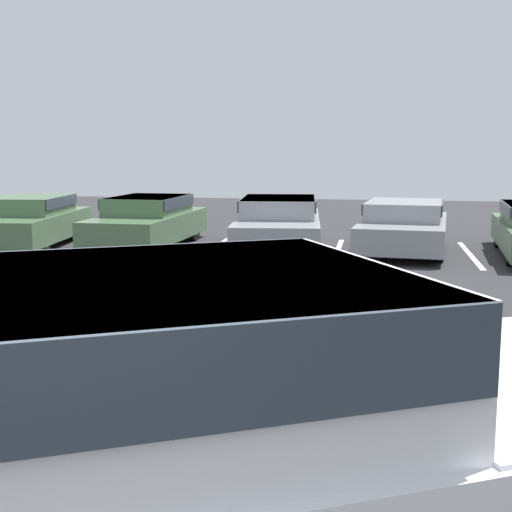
# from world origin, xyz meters

# --- Properties ---
(stall_stripe_b) EXTENTS (0.12, 4.10, 0.01)m
(stall_stripe_b) POSITION_xyz_m (-5.24, 13.80, 0.00)
(stall_stripe_b) COLOR white
(stall_stripe_b) RESTS_ON ground_plane
(stall_stripe_c) EXTENTS (0.12, 4.10, 0.01)m
(stall_stripe_c) POSITION_xyz_m (-2.31, 13.80, 0.00)
(stall_stripe_c) COLOR white
(stall_stripe_c) RESTS_ON ground_plane
(stall_stripe_d) EXTENTS (0.12, 4.10, 0.01)m
(stall_stripe_d) POSITION_xyz_m (0.63, 13.80, 0.00)
(stall_stripe_d) COLOR white
(stall_stripe_d) RESTS_ON ground_plane
(stall_stripe_e) EXTENTS (0.12, 4.10, 0.01)m
(stall_stripe_e) POSITION_xyz_m (3.57, 13.80, 0.00)
(stall_stripe_e) COLOR white
(stall_stripe_e) RESTS_ON ground_plane
(pickup_truck) EXTENTS (6.22, 4.54, 1.86)m
(pickup_truck) POSITION_xyz_m (0.82, 0.53, 0.92)
(pickup_truck) COLOR silver
(pickup_truck) RESTS_ON ground_plane
(parked_sedan_a) EXTENTS (2.24, 4.45, 1.19)m
(parked_sedan_a) POSITION_xyz_m (-6.78, 13.59, 0.63)
(parked_sedan_a) COLOR #4C6B47
(parked_sedan_a) RESTS_ON ground_plane
(parked_sedan_b) EXTENTS (1.89, 4.44, 1.20)m
(parked_sedan_b) POSITION_xyz_m (-3.91, 13.93, 0.64)
(parked_sedan_b) COLOR #4C6B47
(parked_sedan_b) RESTS_ON ground_plane
(parked_sedan_c) EXTENTS (2.27, 4.89, 1.22)m
(parked_sedan_c) POSITION_xyz_m (-0.71, 13.67, 0.65)
(parked_sedan_c) COLOR gray
(parked_sedan_c) RESTS_ON ground_plane
(parked_sedan_d) EXTENTS (2.25, 4.43, 1.15)m
(parked_sedan_d) POSITION_xyz_m (2.11, 14.02, 0.62)
(parked_sedan_d) COLOR gray
(parked_sedan_d) RESTS_ON ground_plane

